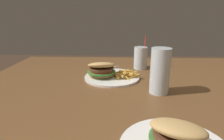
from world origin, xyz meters
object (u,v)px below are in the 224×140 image
Objects in this scene: meal_plate_near at (107,73)px; beer_glass at (160,72)px; juice_glass at (141,59)px; spoon at (97,67)px.

meal_plate_near is 1.49× the size of beer_glass.
juice_glass is (0.04, -0.34, -0.03)m from beer_glass.
meal_plate_near is 1.45× the size of juice_glass.
meal_plate_near is at bearing 90.15° from spoon.
beer_glass is 0.45m from spoon.
juice_glass is at bearing -83.75° from beer_glass.
beer_glass is at bearing 96.25° from juice_glass.
spoon is at bearing -67.55° from meal_plate_near.
spoon is at bearing -48.70° from beer_glass.
meal_plate_near is 0.26m from juice_glass.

